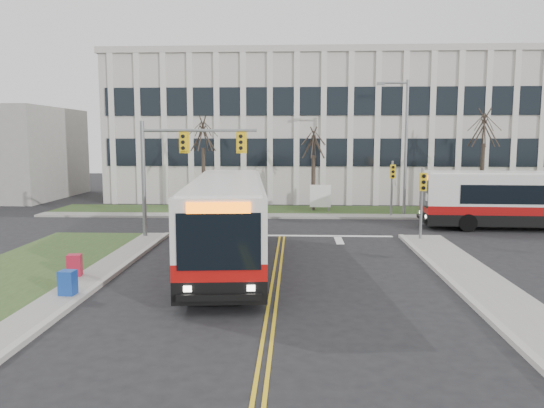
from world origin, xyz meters
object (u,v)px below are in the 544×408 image
Objects in this scene: streetlight at (404,140)px; directory_sign at (320,196)px; bus_main at (227,223)px; newspaper_box_red at (75,267)px; bus_cross at (531,201)px; newspaper_box_blue at (68,285)px.

streetlight reaches higher than directory_sign.
bus_main is at bearing -106.13° from directory_sign.
streetlight reaches higher than bus_main.
newspaper_box_red is at bearing -159.15° from bus_main.
bus_cross reaches higher than directory_sign.
directory_sign is 0.16× the size of bus_cross.
newspaper_box_blue is (-4.67, -5.08, -1.30)m from bus_main.
streetlight is at bearing 50.13° from bus_main.
streetlight is 0.75× the size of bus_cross.
newspaper_box_blue is (-9.30, -21.10, -0.70)m from directory_sign.
directory_sign is 2.11× the size of newspaper_box_red.
bus_main reaches higher than newspaper_box_red.
streetlight is 9.68× the size of newspaper_box_red.
bus_cross is 25.25m from newspaper_box_red.
newspaper_box_blue is at bearing -126.83° from streetlight.
newspaper_box_red is (-22.09, -12.18, -1.17)m from bus_cross.
bus_main is 19.15m from bus_cross.
bus_cross is at bearing 38.74° from newspaper_box_blue.
directory_sign is at bearing 51.34° from newspaper_box_red.
bus_main is (-10.16, -14.72, -3.42)m from streetlight.
directory_sign is (-5.53, 1.30, -4.02)m from streetlight.
bus_main is (-4.63, -16.02, 0.60)m from directory_sign.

